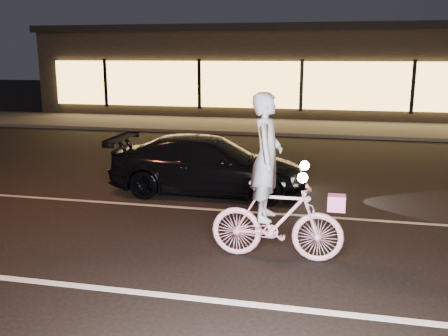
# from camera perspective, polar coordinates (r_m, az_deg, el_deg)

# --- Properties ---
(ground) EXTENTS (90.00, 90.00, 0.00)m
(ground) POSITION_cam_1_polar(r_m,az_deg,el_deg) (7.57, 0.77, -9.66)
(ground) COLOR black
(ground) RESTS_ON ground
(lane_stripe_near) EXTENTS (60.00, 0.12, 0.01)m
(lane_stripe_near) POSITION_cam_1_polar(r_m,az_deg,el_deg) (6.24, -2.13, -14.78)
(lane_stripe_near) COLOR silver
(lane_stripe_near) RESTS_ON ground
(lane_stripe_far) EXTENTS (60.00, 0.10, 0.01)m
(lane_stripe_far) POSITION_cam_1_polar(r_m,az_deg,el_deg) (9.41, 3.25, -5.06)
(lane_stripe_far) COLOR gray
(lane_stripe_far) RESTS_ON ground
(sidewalk) EXTENTS (30.00, 4.00, 0.12)m
(sidewalk) POSITION_cam_1_polar(r_m,az_deg,el_deg) (20.10, 8.34, 4.62)
(sidewalk) COLOR #383533
(sidewalk) RESTS_ON ground
(storefront) EXTENTS (25.40, 8.42, 4.20)m
(storefront) POSITION_cam_1_polar(r_m,az_deg,el_deg) (25.86, 9.51, 11.04)
(storefront) COLOR black
(storefront) RESTS_ON ground
(cyclist) EXTENTS (1.91, 0.66, 2.40)m
(cyclist) POSITION_cam_1_polar(r_m,az_deg,el_deg) (7.13, 5.75, -3.88)
(cyclist) COLOR #ED4F96
(cyclist) RESTS_ON ground
(sedan) EXTENTS (4.23, 1.81, 1.21)m
(sedan) POSITION_cam_1_polar(r_m,az_deg,el_deg) (10.57, -1.72, 0.35)
(sedan) COLOR black
(sedan) RESTS_ON ground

